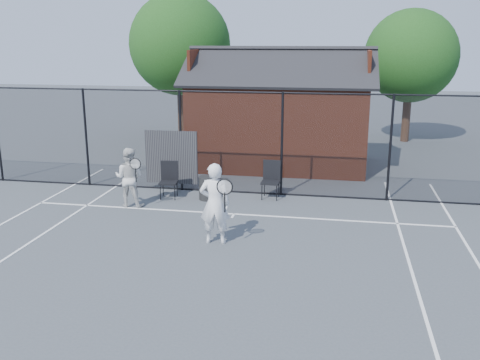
% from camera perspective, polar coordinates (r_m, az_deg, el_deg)
% --- Properties ---
extents(ground, '(80.00, 80.00, 0.00)m').
position_cam_1_polar(ground, '(11.20, -3.60, -8.44)').
color(ground, '#454A4F').
rests_on(ground, ground).
extents(court_lines, '(11.02, 18.00, 0.01)m').
position_cam_1_polar(court_lines, '(10.04, -5.46, -11.31)').
color(court_lines, white).
rests_on(court_lines, ground).
extents(fence, '(22.04, 3.00, 3.00)m').
position_cam_1_polar(fence, '(15.53, -0.32, 3.78)').
color(fence, black).
rests_on(fence, ground).
extents(clubhouse, '(6.50, 4.36, 4.19)m').
position_cam_1_polar(clubhouse, '(19.29, 4.29, 6.38)').
color(clubhouse, maroon).
rests_on(clubhouse, ground).
extents(tree_left, '(4.48, 4.48, 6.44)m').
position_cam_1_polar(tree_left, '(24.52, -6.44, 14.17)').
color(tree_left, '#312013').
rests_on(tree_left, ground).
extents(tree_right, '(3.97, 3.97, 5.70)m').
position_cam_1_polar(tree_right, '(24.66, 17.77, 12.46)').
color(tree_right, '#312013').
rests_on(tree_right, ground).
extents(player_front, '(0.83, 0.63, 1.83)m').
position_cam_1_polar(player_front, '(11.75, -2.70, -2.53)').
color(player_front, white).
rests_on(player_front, ground).
extents(player_back, '(0.88, 0.65, 1.62)m').
position_cam_1_polar(player_back, '(14.70, -11.75, 0.28)').
color(player_back, silver).
rests_on(player_back, ground).
extents(chair_left, '(0.55, 0.57, 1.02)m').
position_cam_1_polar(chair_left, '(15.34, -7.64, -0.08)').
color(chair_left, black).
rests_on(chair_left, ground).
extents(chair_right, '(0.52, 0.54, 1.05)m').
position_cam_1_polar(chair_right, '(15.19, 3.28, -0.06)').
color(chair_right, black).
rests_on(chair_right, ground).
extents(waste_bin, '(0.51, 0.51, 0.67)m').
position_cam_1_polar(waste_bin, '(15.15, -3.53, -0.86)').
color(waste_bin, black).
rests_on(waste_bin, ground).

